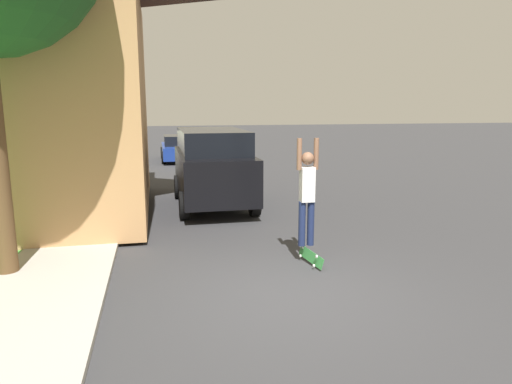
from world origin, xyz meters
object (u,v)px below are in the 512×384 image
Objects in this scene: car_down_street at (180,148)px; skateboard at (311,257)px; skateboarder at (307,191)px; suv_parked at (212,165)px.

skateboard is (1.45, -16.81, -0.50)m from car_down_street.
skateboarder is at bearing -85.12° from car_down_street.
skateboard is at bearing -78.06° from suv_parked.
suv_parked reaches higher than skateboard.
skateboarder reaches higher than suv_parked.
suv_parked reaches higher than car_down_street.
skateboard is at bearing -81.07° from skateboarder.
car_down_street is 2.11× the size of skateboarder.
suv_parked is 1.07× the size of car_down_street.
skateboarder reaches higher than car_down_street.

